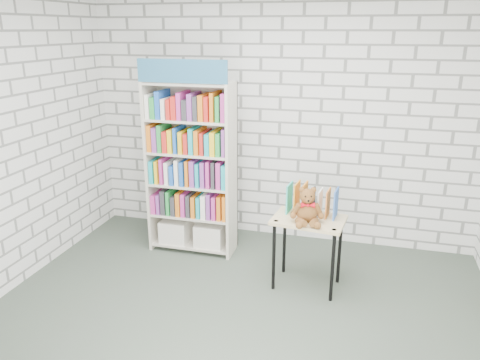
# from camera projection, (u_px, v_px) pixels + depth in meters

# --- Properties ---
(ground) EXTENTS (4.50, 4.50, 0.00)m
(ground) POSITION_uv_depth(u_px,v_px,m) (232.00, 328.00, 3.99)
(ground) COLOR #3E493D
(ground) RESTS_ON ground
(room_shell) EXTENTS (4.52, 4.02, 2.81)m
(room_shell) POSITION_uv_depth(u_px,v_px,m) (231.00, 121.00, 3.43)
(room_shell) COLOR silver
(room_shell) RESTS_ON ground
(bookshelf) EXTENTS (0.95, 0.37, 2.14)m
(bookshelf) POSITION_uv_depth(u_px,v_px,m) (192.00, 167.00, 5.14)
(bookshelf) COLOR beige
(bookshelf) RESTS_ON ground
(display_table) EXTENTS (0.71, 0.53, 0.72)m
(display_table) POSITION_uv_depth(u_px,v_px,m) (308.00, 228.00, 4.46)
(display_table) COLOR tan
(display_table) RESTS_ON ground
(table_books) EXTENTS (0.49, 0.26, 0.28)m
(table_books) POSITION_uv_depth(u_px,v_px,m) (312.00, 201.00, 4.48)
(table_books) COLOR #2BBAB1
(table_books) RESTS_ON display_table
(teddy_bear) EXTENTS (0.31, 0.30, 0.34)m
(teddy_bear) POSITION_uv_depth(u_px,v_px,m) (307.00, 209.00, 4.29)
(teddy_bear) COLOR brown
(teddy_bear) RESTS_ON display_table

